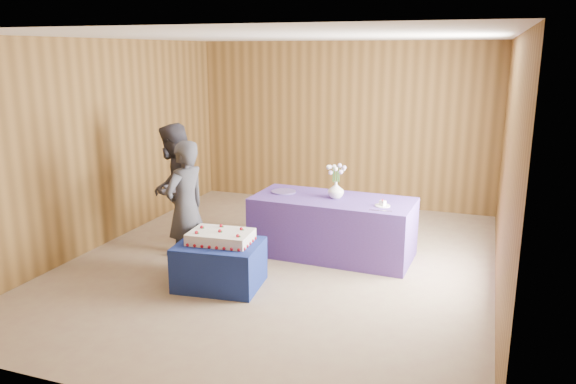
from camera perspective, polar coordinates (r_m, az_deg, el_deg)
The scene contains 13 objects.
ground at distance 6.98m, azimuth -0.78°, elevation -7.22°, with size 6.00×6.00×0.00m, color gray.
room_shell at distance 6.54m, azimuth -0.84°, elevation 7.66°, with size 5.04×6.04×2.72m.
cake_table at distance 6.29m, azimuth -6.97°, elevation -7.33°, with size 0.90×0.70×0.50m, color navy.
serving_table at distance 7.14m, azimuth 4.54°, elevation -3.55°, with size 2.00×0.90×0.75m, color #4B338D.
sheet_cake at distance 6.21m, azimuth -6.85°, elevation -4.55°, with size 0.74×0.54×0.16m.
vase at distance 7.03m, azimuth 4.88°, elevation 0.21°, with size 0.20×0.20×0.21m, color silver.
flower_spray at distance 6.97m, azimuth 4.93°, elevation 2.33°, with size 0.25×0.25×0.19m.
platter at distance 7.30m, azimuth -0.45°, elevation 0.02°, with size 0.32×0.32×0.02m, color #5E4B96.
plate at distance 6.76m, azimuth 9.58°, elevation -1.38°, with size 0.18×0.18×0.01m, color white.
cake_slice at distance 6.75m, azimuth 9.59°, elevation -1.08°, with size 0.08×0.08×0.08m.
knife at distance 6.56m, azimuth 9.38°, elevation -1.88°, with size 0.26×0.02×0.00m, color silver.
guest_left at distance 6.56m, azimuth -10.36°, elevation -1.62°, with size 0.57×0.38×1.57m, color #34353D.
guest_right at distance 7.29m, azimuth -11.51°, elevation 0.31°, with size 0.81×0.63×1.67m, color #312F39.
Camera 1 is at (2.29, -6.08, 2.55)m, focal length 35.00 mm.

